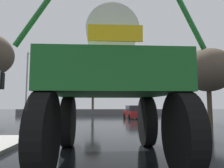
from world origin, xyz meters
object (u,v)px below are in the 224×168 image
streetlight_far_left (28,81)px  oversize_sprayer (110,84)px  sedan_ahead (134,112)px  bare_tree_right (208,70)px  traffic_signal_near_right (175,85)px  bare_tree_far_center (93,81)px  traffic_signal_near_left (0,88)px

streetlight_far_left → oversize_sprayer: bearing=-63.9°
sedan_ahead → bare_tree_right: (5.44, -7.18, 3.85)m
bare_tree_right → traffic_signal_near_right: bearing=-128.4°
streetlight_far_left → bare_tree_far_center: size_ratio=1.12×
traffic_signal_near_right → oversize_sprayer: bearing=-129.1°
sedan_ahead → traffic_signal_near_left: bearing=141.4°
streetlight_far_left → bare_tree_far_center: bearing=55.7°
sedan_ahead → traffic_signal_near_right: traffic_signal_near_right is taller
sedan_ahead → streetlight_far_left: 12.84m
traffic_signal_near_left → traffic_signal_near_right: (9.01, -0.00, 0.21)m
streetlight_far_left → traffic_signal_near_right: bearing=-47.8°
bare_tree_right → sedan_ahead: bearing=127.1°
traffic_signal_near_right → bare_tree_right: size_ratio=0.56×
traffic_signal_near_left → bare_tree_far_center: size_ratio=0.48×
oversize_sprayer → traffic_signal_near_right: bearing=-39.9°
oversize_sprayer → traffic_signal_near_right: size_ratio=1.53×
sedan_ahead → traffic_signal_near_left: traffic_signal_near_left is taller
bare_tree_right → bare_tree_far_center: bearing=121.7°
traffic_signal_near_left → bare_tree_far_center: (3.60, 24.05, 3.17)m
sedan_ahead → bare_tree_right: bare_tree_right is taller
traffic_signal_near_left → traffic_signal_near_right: size_ratio=0.92×
traffic_signal_near_left → bare_tree_right: size_ratio=0.51×
oversize_sprayer → bare_tree_right: 14.40m
traffic_signal_near_left → streetlight_far_left: size_ratio=0.43×
traffic_signal_near_right → streetlight_far_left: (-12.46, 13.72, 1.68)m
sedan_ahead → streetlight_far_left: (-12.33, -0.16, 3.59)m
traffic_signal_near_right → streetlight_far_left: 18.61m
traffic_signal_near_right → bare_tree_far_center: (-5.41, 24.06, 2.95)m
oversize_sprayer → traffic_signal_near_left: 6.99m
traffic_signal_near_left → bare_tree_far_center: bare_tree_far_center is taller
streetlight_far_left → bare_tree_right: streetlight_far_left is taller
bare_tree_far_center → traffic_signal_near_left: bearing=-98.5°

